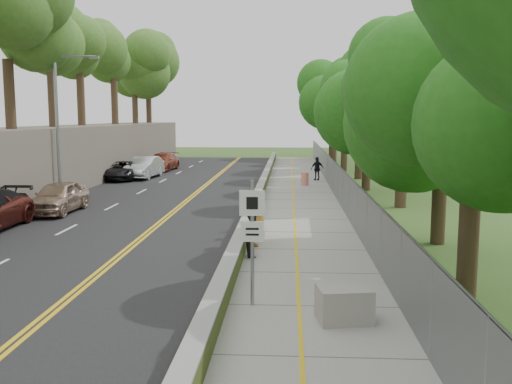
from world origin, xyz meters
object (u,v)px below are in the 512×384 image
streetlight (61,117)px  signpost (252,229)px  construction_barrel (305,179)px  concrete_block (344,304)px  painter_0 (258,216)px  person_far (317,169)px

streetlight → signpost: (11.51, -17.02, -2.68)m
streetlight → construction_barrel: 16.14m
concrete_block → painter_0: painter_0 is taller
streetlight → person_far: (14.44, 10.88, -3.74)m
streetlight → painter_0: (11.21, -8.96, -3.76)m
concrete_block → signpost: bearing=155.4°
streetlight → concrete_block: bearing=-52.8°
concrete_block → person_far: person_far is taller
painter_0 → person_far: person_far is taller
person_far → construction_barrel: bearing=50.9°
construction_barrel → painter_0: 16.98m
painter_0 → signpost: bearing=-165.5°
concrete_block → painter_0: 9.37m
signpost → construction_barrel: signpost is taller
construction_barrel → concrete_block: size_ratio=0.72×
streetlight → painter_0: size_ratio=4.82×
painter_0 → person_far: 20.10m
signpost → painter_0: (-0.30, 8.05, -1.08)m
streetlight → concrete_block: (13.66, -18.00, -4.20)m
streetlight → person_far: bearing=37.0°
painter_0 → streetlight: bearing=63.7°
signpost → concrete_block: (2.15, -0.98, -1.52)m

